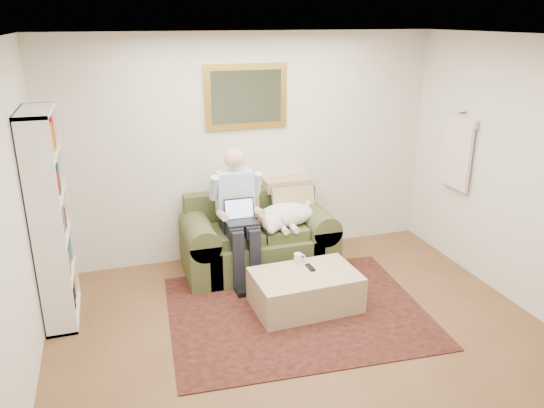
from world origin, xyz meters
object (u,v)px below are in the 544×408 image
sleeping_dog (286,215)px  ottoman (305,290)px  seated_man (239,217)px  laptop (241,216)px  bookshelf (50,219)px  coffee_mug (298,258)px  sofa (258,244)px

sleeping_dog → ottoman: size_ratio=0.68×
seated_man → sleeping_dog: size_ratio=2.04×
laptop → sleeping_dog: (0.56, 0.13, -0.10)m
laptop → bookshelf: bearing=-173.2°
laptop → bookshelf: bookshelf is taller
sleeping_dog → coffee_mug: 0.71m
coffee_mug → ottoman: bearing=-92.2°
sofa → ottoman: bearing=-78.7°
sofa → laptop: 0.56m
bookshelf → sofa: bearing=11.9°
seated_man → ottoman: size_ratio=1.39×
sleeping_dog → ottoman: sleeping_dog is taller
sofa → ottoman: size_ratio=1.65×
bookshelf → coffee_mug: bearing=-7.7°
sofa → laptop: bearing=-139.0°
sleeping_dog → laptop: bearing=-166.4°
seated_man → ottoman: (0.45, -0.84, -0.52)m
laptop → ottoman: (0.45, -0.78, -0.56)m
coffee_mug → bookshelf: 2.39m
seated_man → coffee_mug: seated_man is taller
sofa → sleeping_dog: (0.30, -0.09, 0.35)m
laptop → ottoman: 1.06m
ottoman → coffee_mug: coffee_mug is taller
sofa → bookshelf: 2.25m
sofa → coffee_mug: 0.79m
sofa → sleeping_dog: size_ratio=2.43×
sofa → coffee_mug: bearing=-74.5°
sofa → sleeping_dog: 0.47m
laptop → coffee_mug: bearing=-48.9°
seated_man → laptop: size_ratio=4.33×
sofa → seated_man: bearing=-148.5°
laptop → seated_man: bearing=90.0°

